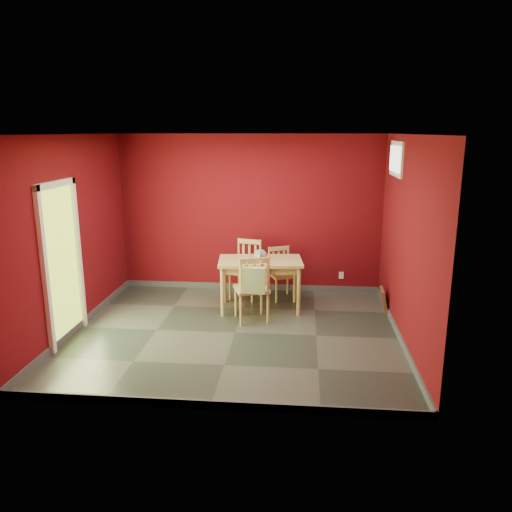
# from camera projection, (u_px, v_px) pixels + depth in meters

# --- Properties ---
(ground) EXTENTS (4.50, 4.50, 0.00)m
(ground) POSITION_uv_depth(u_px,v_px,m) (235.00, 333.00, 6.97)
(ground) COLOR #2D342D
(ground) RESTS_ON ground
(room_shell) EXTENTS (4.50, 4.50, 4.50)m
(room_shell) POSITION_uv_depth(u_px,v_px,m) (235.00, 329.00, 6.96)
(room_shell) COLOR #54080E
(room_shell) RESTS_ON ground
(doorway) EXTENTS (0.06, 1.01, 2.13)m
(doorway) POSITION_uv_depth(u_px,v_px,m) (61.00, 258.00, 6.51)
(doorway) COLOR #B7D838
(doorway) RESTS_ON ground
(window) EXTENTS (0.05, 0.90, 0.50)m
(window) POSITION_uv_depth(u_px,v_px,m) (396.00, 159.00, 7.17)
(window) COLOR white
(window) RESTS_ON room_shell
(outlet_plate) EXTENTS (0.08, 0.02, 0.12)m
(outlet_plate) POSITION_uv_depth(u_px,v_px,m) (341.00, 275.00, 8.68)
(outlet_plate) COLOR silver
(outlet_plate) RESTS_ON room_shell
(dining_table) EXTENTS (1.35, 0.88, 0.80)m
(dining_table) POSITION_uv_depth(u_px,v_px,m) (260.00, 266.00, 7.75)
(dining_table) COLOR tan
(dining_table) RESTS_ON ground
(table_runner) EXTENTS (0.42, 0.75, 0.36)m
(table_runner) POSITION_uv_depth(u_px,v_px,m) (260.00, 265.00, 7.62)
(table_runner) COLOR #C06F31
(table_runner) RESTS_ON dining_table
(chair_far_left) EXTENTS (0.56, 0.56, 0.98)m
(chair_far_left) POSITION_uv_depth(u_px,v_px,m) (246.00, 269.00, 8.36)
(chair_far_left) COLOR tan
(chair_far_left) RESTS_ON ground
(chair_far_right) EXTENTS (0.53, 0.53, 0.86)m
(chair_far_right) POSITION_uv_depth(u_px,v_px,m) (281.00, 273.00, 8.34)
(chair_far_right) COLOR tan
(chair_far_right) RESTS_ON ground
(chair_near) EXTENTS (0.59, 0.59, 1.00)m
(chair_near) POSITION_uv_depth(u_px,v_px,m) (252.00, 288.00, 7.29)
(chair_near) COLOR tan
(chair_near) RESTS_ON ground
(tote_bag) EXTENTS (0.32, 0.19, 0.45)m
(tote_bag) POSITION_uv_depth(u_px,v_px,m) (254.00, 280.00, 7.03)
(tote_bag) COLOR #90AA6C
(tote_bag) RESTS_ON chair_near
(cat) EXTENTS (0.33, 0.46, 0.21)m
(cat) POSITION_uv_depth(u_px,v_px,m) (260.00, 253.00, 7.72)
(cat) COLOR slate
(cat) RESTS_ON table_runner
(picture_frame) EXTENTS (0.14, 0.37, 0.37)m
(picture_frame) POSITION_uv_depth(u_px,v_px,m) (384.00, 300.00, 7.74)
(picture_frame) COLOR brown
(picture_frame) RESTS_ON ground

